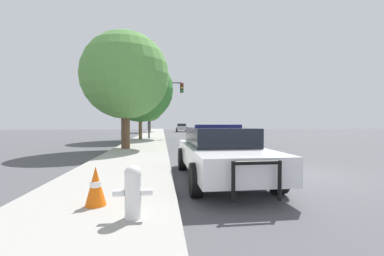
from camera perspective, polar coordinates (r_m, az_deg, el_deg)
The scene contains 11 objects.
ground_plane at distance 8.46m, azimuth 21.06°, elevation -9.52°, with size 110.00×110.00×0.00m, color #4F4F54.
sidewalk_left at distance 7.61m, azimuth -16.03°, elevation -10.20°, with size 3.00×110.00×0.13m.
police_car at distance 7.19m, azimuth 6.20°, elevation -5.17°, with size 2.11×5.23×1.51m.
fire_hydrant at distance 4.03m, azimuth -13.00°, elevation -13.28°, with size 0.58×0.26×0.80m.
traffic_light at distance 23.98m, azimuth -6.57°, elevation 6.59°, with size 3.26×0.35×5.30m.
car_background_oncoming at distance 34.85m, azimuth 2.61°, elevation -0.28°, with size 2.08×4.66×1.24m.
car_background_distant at distance 44.88m, azimuth -2.35°, elevation 0.14°, with size 2.02×4.09×1.43m.
tree_sidewalk_far at distance 41.86m, azimuth -9.50°, elevation 4.60°, with size 4.59×4.59×6.27m.
tree_sidewalk_mid at distance 23.02m, azimuth -11.43°, elevation 8.48°, with size 5.75×5.75×7.25m.
tree_sidewalk_near at distance 14.95m, azimuth -14.60°, elevation 11.20°, with size 4.83×4.83×6.48m.
traffic_cone at distance 4.82m, azimuth -20.62°, elevation -11.95°, with size 0.36×0.36×0.68m.
Camera 1 is at (-3.88, -7.36, 1.56)m, focal length 24.00 mm.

